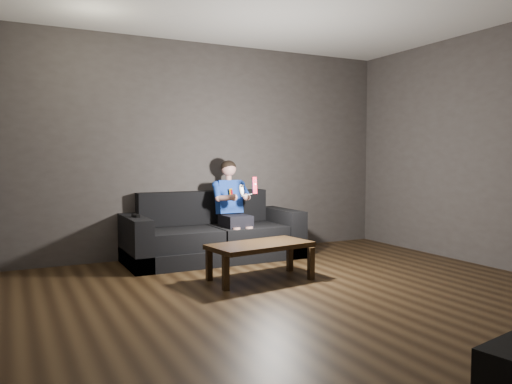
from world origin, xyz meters
TOP-DOWN VIEW (x-y plane):
  - floor at (0.00, 0.00)m, footprint 5.00×5.00m
  - back_wall at (0.00, 2.50)m, footprint 5.00×0.04m
  - sofa at (-0.17, 2.09)m, footprint 2.12×0.92m
  - child at (0.07, 2.04)m, footprint 0.46×0.57m
  - wii_remote_red at (0.16, 1.60)m, footprint 0.06×0.08m
  - nunchuk_white at (-0.01, 1.61)m, footprint 0.07×0.09m
  - wii_remote_black at (-1.12, 2.02)m, footprint 0.06×0.17m
  - coffee_table at (-0.13, 0.90)m, footprint 1.10×0.67m

SIDE VIEW (x-z plane):
  - floor at x=0.00m, z-range 0.00..0.00m
  - sofa at x=-0.17m, z-range -0.14..0.68m
  - coffee_table at x=-0.13m, z-range 0.14..0.52m
  - wii_remote_black at x=-1.12m, z-range 0.58..0.61m
  - child at x=0.07m, z-range 0.14..1.28m
  - nunchuk_white at x=-0.01m, z-range 0.81..0.94m
  - wii_remote_red at x=0.16m, z-range 0.82..1.02m
  - back_wall at x=0.00m, z-range 0.00..2.70m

